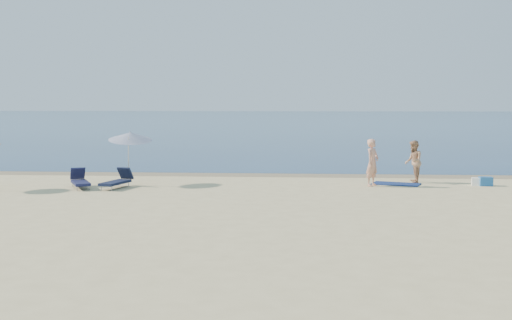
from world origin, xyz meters
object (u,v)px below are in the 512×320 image
Objects in this scene: blue_cooler at (486,181)px; umbrella_near at (130,136)px; person_left at (372,163)px; person_right at (413,162)px.

umbrella_near is (-14.12, -0.56, 1.76)m from blue_cooler.
person_left is 3.73× the size of blue_cooler.
person_right is at bearing 163.14° from blue_cooler.
umbrella_near is at bearing -78.87° from person_right.
person_right is (1.79, 1.15, -0.06)m from person_left.
person_right is at bearing -12.82° from umbrella_near.
person_right is 3.48× the size of blue_cooler.
person_left is 0.82× the size of umbrella_near.
person_right is 2.89m from blue_cooler.
blue_cooler is 14.24m from umbrella_near.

